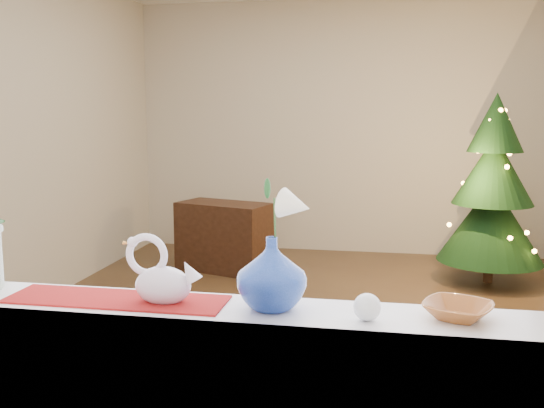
% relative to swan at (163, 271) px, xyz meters
% --- Properties ---
extents(ground, '(5.00, 5.00, 0.00)m').
position_rel_swan_xyz_m(ground, '(0.22, 2.37, -1.02)').
color(ground, '#3C2818').
rests_on(ground, ground).
extents(wall_back, '(4.50, 0.10, 2.70)m').
position_rel_swan_xyz_m(wall_back, '(0.22, 4.87, 0.33)').
color(wall_back, beige).
rests_on(wall_back, ground).
extents(wall_front, '(4.50, 0.10, 2.70)m').
position_rel_swan_xyz_m(wall_front, '(0.22, -0.13, 0.33)').
color(wall_front, beige).
rests_on(wall_front, ground).
extents(wall_left, '(0.10, 5.00, 2.70)m').
position_rel_swan_xyz_m(wall_left, '(-2.03, 2.37, 0.33)').
color(wall_left, beige).
rests_on(wall_left, ground).
extents(windowsill, '(2.20, 0.26, 0.04)m').
position_rel_swan_xyz_m(windowsill, '(0.22, 0.00, -0.12)').
color(windowsill, white).
rests_on(windowsill, window_apron).
extents(window_frame, '(2.22, 0.06, 1.60)m').
position_rel_swan_xyz_m(window_frame, '(0.22, -0.10, 0.68)').
color(window_frame, white).
rests_on(window_frame, windowsill).
extents(runner, '(0.70, 0.20, 0.01)m').
position_rel_swan_xyz_m(runner, '(-0.16, 0.00, -0.10)').
color(runner, maroon).
rests_on(runner, windowsill).
extents(swan, '(0.26, 0.17, 0.21)m').
position_rel_swan_xyz_m(swan, '(0.00, 0.00, 0.00)').
color(swan, silver).
rests_on(swan, windowsill).
extents(blue_vase, '(0.27, 0.27, 0.25)m').
position_rel_swan_xyz_m(blue_vase, '(0.34, 0.01, 0.02)').
color(blue_vase, navy).
rests_on(blue_vase, windowsill).
extents(lily, '(0.14, 0.08, 0.19)m').
position_rel_swan_xyz_m(lily, '(0.34, 0.01, 0.24)').
color(lily, white).
rests_on(lily, blue_vase).
extents(paperweight, '(0.09, 0.09, 0.08)m').
position_rel_swan_xyz_m(paperweight, '(0.62, -0.04, -0.06)').
color(paperweight, white).
rests_on(paperweight, windowsill).
extents(amber_dish, '(0.21, 0.21, 0.04)m').
position_rel_swan_xyz_m(amber_dish, '(0.88, 0.02, -0.08)').
color(amber_dish, brown).
rests_on(amber_dish, windowsill).
extents(xmas_tree, '(1.14, 1.14, 1.69)m').
position_rel_swan_xyz_m(xmas_tree, '(1.61, 3.86, -0.18)').
color(xmas_tree, black).
rests_on(xmas_tree, ground).
extents(side_table, '(0.97, 0.69, 0.66)m').
position_rel_swan_xyz_m(side_table, '(-0.84, 3.83, -0.69)').
color(side_table, black).
rests_on(side_table, ground).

